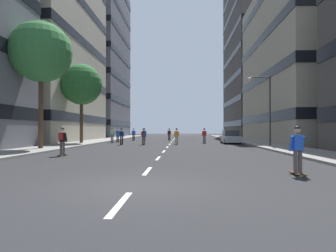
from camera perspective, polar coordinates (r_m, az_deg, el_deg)
ground_plane at (r=33.12m, az=0.46°, el=-3.49°), size 148.32×148.32×0.00m
sidewalk_left at (r=37.91m, az=-14.55°, el=-3.01°), size 3.71×67.98×0.14m
sidewalk_right at (r=37.18m, az=16.19°, el=-3.05°), size 3.71×67.98×0.14m
lane_markings at (r=33.90m, az=0.52°, el=-3.42°), size 0.16×57.20×0.01m
building_left_mid at (r=46.23m, az=-26.23°, el=16.80°), size 16.77×20.88×30.73m
building_left_far at (r=67.61m, az=-16.17°, el=12.54°), size 16.77×20.04×33.89m
building_right_mid at (r=43.75m, az=28.73°, el=11.11°), size 16.77×23.44×20.81m
building_right_far at (r=67.23m, az=19.56°, el=14.21°), size 16.77×22.40×37.50m
parked_car_near at (r=33.82m, az=12.24°, el=-2.23°), size 1.82×4.40×1.52m
street_tree_near at (r=34.09m, az=-16.74°, el=7.85°), size 4.57×4.57×8.84m
street_tree_mid at (r=25.91m, az=-23.82°, el=13.20°), size 4.84×4.84×10.14m
streetlamp_right at (r=28.52m, az=18.83°, el=4.40°), size 2.13×0.30×6.50m
skater_0 at (r=41.26m, az=-6.83°, el=-1.56°), size 0.55×0.92×1.78m
skater_1 at (r=18.86m, az=-20.21°, el=-2.53°), size 0.56×0.92×1.78m
skater_2 at (r=35.29m, az=-11.00°, el=-1.66°), size 0.56×0.92×1.78m
skater_3 at (r=30.56m, az=-9.18°, el=-1.82°), size 0.53×0.90×1.78m
skater_4 at (r=33.99m, az=7.20°, el=-1.75°), size 0.56×0.92×1.78m
skater_5 at (r=31.11m, az=1.70°, el=-1.86°), size 0.54×0.91×1.78m
skater_6 at (r=36.75m, az=-9.92°, el=-1.67°), size 0.56×0.92×1.78m
skater_7 at (r=11.31m, az=24.27°, el=-3.96°), size 0.57×0.92×1.78m
skater_8 at (r=41.77m, az=0.25°, el=-1.51°), size 0.53×0.90×1.78m
skater_9 at (r=30.39m, az=-4.87°, el=-1.83°), size 0.55×0.91×1.78m
skater_10 at (r=39.91m, az=-4.68°, el=-1.59°), size 0.54×0.91×1.78m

